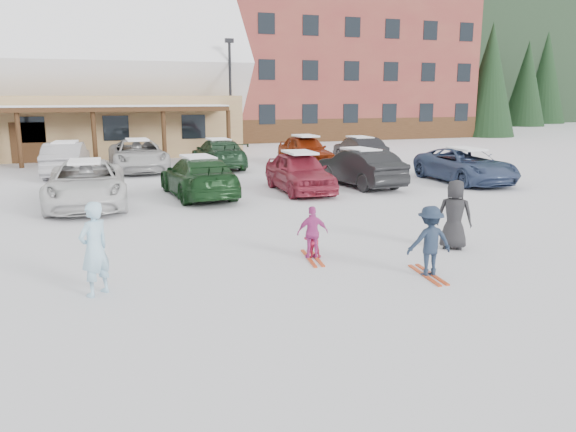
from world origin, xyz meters
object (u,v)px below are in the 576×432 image
object	(u,v)px
parked_car_13	(360,150)
parked_car_12	(305,151)
parked_car_3	(199,177)
parked_car_5	(360,168)
parked_car_6	(465,165)
parked_car_2	(86,184)
adult_skier	(94,249)
parked_car_9	(66,159)
parked_car_4	(300,172)
child_navy	(430,241)
parked_car_10	(138,155)
bystander_dark	(454,215)
toddler_red	(313,240)
lamp_post	(230,91)
parked_car_11	(219,154)
child_magenta	(313,233)
alpine_hotel	(300,37)

from	to	relation	value
parked_car_13	parked_car_12	bearing A→B (deg)	5.42
parked_car_3	parked_car_5	size ratio (longest dim) A/B	1.11
parked_car_6	parked_car_12	distance (m)	8.74
parked_car_3	parked_car_5	distance (m)	6.65
parked_car_2	adult_skier	bearing A→B (deg)	-87.26
adult_skier	parked_car_9	bearing A→B (deg)	-127.67
adult_skier	parked_car_4	xyz separation A→B (m)	(7.49, 9.47, -0.12)
adult_skier	parked_car_12	size ratio (longest dim) A/B	0.38
child_navy	parked_car_5	bearing A→B (deg)	-102.63
parked_car_3	parked_car_10	bearing A→B (deg)	-83.75
parked_car_5	parked_car_12	bearing A→B (deg)	-98.91
bystander_dark	parked_car_4	distance (m)	8.93
adult_skier	parked_car_2	world-z (taller)	adult_skier
parked_car_3	parked_car_9	size ratio (longest dim) A/B	1.08
adult_skier	parked_car_6	size ratio (longest dim) A/B	0.34
toddler_red	lamp_post	bearing A→B (deg)	-85.55
parked_car_2	child_navy	bearing A→B (deg)	-55.26
toddler_red	parked_car_6	world-z (taller)	parked_car_6
parked_car_12	parked_car_13	distance (m)	3.23
child_navy	parked_car_11	distance (m)	18.44
adult_skier	bystander_dark	xyz separation A→B (m)	(8.14, 0.57, -0.04)
adult_skier	parked_car_4	bearing A→B (deg)	-169.68
parked_car_3	parked_car_9	world-z (taller)	parked_car_9
lamp_post	child_magenta	xyz separation A→B (m)	(-3.47, -22.29, -3.25)
lamp_post	parked_car_3	world-z (taller)	lamp_post
lamp_post	child_navy	world-z (taller)	lamp_post
bystander_dark	parked_car_12	xyz separation A→B (m)	(2.44, 16.41, -0.05)
parked_car_2	parked_car_10	distance (m)	8.93
adult_skier	parked_car_12	world-z (taller)	adult_skier
parked_car_6	parked_car_2	bearing A→B (deg)	-176.96
parked_car_2	parked_car_4	size ratio (longest dim) A/B	1.21
parked_car_9	parked_car_10	distance (m)	3.32
child_magenta	parked_car_10	bearing A→B (deg)	-72.91
adult_skier	parked_car_11	bearing A→B (deg)	-150.57
child_navy	parked_car_2	xyz separation A→B (m)	(-6.63, 10.12, 0.03)
parked_car_5	toddler_red	bearing A→B (deg)	51.50
lamp_post	adult_skier	bearing A→B (deg)	-109.27
bystander_dark	parked_car_2	bearing A→B (deg)	-6.38
toddler_red	parked_car_10	world-z (taller)	parked_car_10
parked_car_6	parked_car_5	bearing A→B (deg)	175.22
alpine_hotel	parked_car_5	bearing A→B (deg)	-105.50
parked_car_5	parked_car_11	size ratio (longest dim) A/B	0.90
parked_car_10	parked_car_13	bearing A→B (deg)	-4.08
parked_car_5	parked_car_12	distance (m)	7.03
child_navy	parked_car_3	bearing A→B (deg)	-68.55
parked_car_2	parked_car_11	world-z (taller)	parked_car_2
alpine_hotel	parked_car_9	bearing A→B (deg)	-132.36
parked_car_3	parked_car_6	xyz separation A→B (m)	(11.30, -0.21, -0.02)
toddler_red	parked_car_6	distance (m)	13.27
parked_car_12	parked_car_3	bearing A→B (deg)	-133.70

